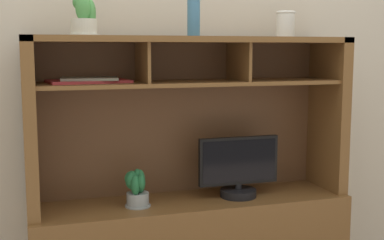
{
  "coord_description": "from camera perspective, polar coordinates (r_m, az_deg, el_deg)",
  "views": [
    {
      "loc": [
        -0.8,
        -2.57,
        1.33
      ],
      "look_at": [
        0.0,
        0.0,
        0.96
      ],
      "focal_mm": 48.21,
      "sensor_mm": 36.0,
      "label": 1
    }
  ],
  "objects": [
    {
      "name": "potted_succulent",
      "position": [
        2.57,
        -11.8,
        10.86
      ],
      "size": [
        0.14,
        0.14,
        0.19
      ],
      "color": "silver",
      "rests_on": "media_console"
    },
    {
      "name": "accent_vase",
      "position": [
        2.93,
        10.31,
        10.39
      ],
      "size": [
        0.1,
        0.1,
        0.14
      ],
      "color": "silver",
      "rests_on": "media_console"
    },
    {
      "name": "tv_monitor",
      "position": [
        2.82,
        5.17,
        -5.56
      ],
      "size": [
        0.45,
        0.2,
        0.33
      ],
      "color": "black",
      "rests_on": "media_console"
    },
    {
      "name": "magazine_stack_left",
      "position": [
        2.63,
        -11.35,
        4.34
      ],
      "size": [
        0.42,
        0.3,
        0.03
      ],
      "color": "#A52E33",
      "rests_on": "media_console"
    },
    {
      "name": "back_wall",
      "position": [
        2.93,
        -1.49,
        9.23
      ],
      "size": [
        6.0,
        0.02,
        2.8
      ],
      "primitive_type": "cube",
      "color": "beige",
      "rests_on": "ground"
    },
    {
      "name": "potted_orchid",
      "position": [
        2.66,
        -6.13,
        -7.43
      ],
      "size": [
        0.13,
        0.13,
        0.19
      ],
      "color": "gray",
      "rests_on": "media_console"
    },
    {
      "name": "ceramic_vase",
      "position": [
        2.67,
        0.18,
        11.39
      ],
      "size": [
        0.07,
        0.07,
        0.2
      ],
      "color": "teal",
      "rests_on": "media_console"
    },
    {
      "name": "media_console",
      "position": [
        2.85,
        -0.05,
        -10.78
      ],
      "size": [
        1.69,
        0.48,
        1.39
      ],
      "color": "brown",
      "rests_on": "ground"
    }
  ]
}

